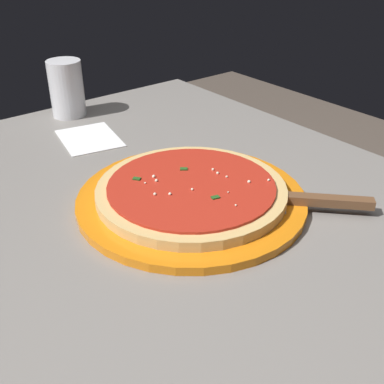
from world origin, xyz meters
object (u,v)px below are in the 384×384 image
(pizza_server, at_px, (302,200))
(napkin_loose_left, at_px, (89,138))
(serving_plate, at_px, (192,199))
(pizza, at_px, (192,190))
(cup_tall_drink, at_px, (67,89))

(pizza_server, xyz_separation_m, napkin_loose_left, (0.45, 0.12, -0.02))
(serving_plate, height_order, pizza, pizza)
(cup_tall_drink, bearing_deg, pizza_server, -171.34)
(pizza_server, height_order, cup_tall_drink, cup_tall_drink)
(pizza_server, relative_size, cup_tall_drink, 1.54)
(pizza, xyz_separation_m, napkin_loose_left, (0.33, 0.01, -0.02))
(pizza_server, distance_m, cup_tall_drink, 0.60)
(napkin_loose_left, bearing_deg, cup_tall_drink, -11.63)
(cup_tall_drink, bearing_deg, serving_plate, 176.93)
(pizza_server, bearing_deg, serving_plate, 43.67)
(serving_plate, xyz_separation_m, napkin_loose_left, (0.33, 0.01, -0.01))
(napkin_loose_left, bearing_deg, pizza, -179.11)
(pizza, distance_m, napkin_loose_left, 0.33)
(serving_plate, bearing_deg, napkin_loose_left, 0.89)
(serving_plate, bearing_deg, cup_tall_drink, -3.07)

